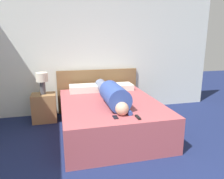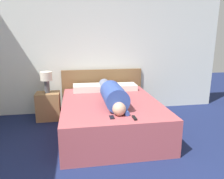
# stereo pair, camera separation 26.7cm
# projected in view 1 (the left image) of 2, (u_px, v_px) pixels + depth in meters

# --- Properties ---
(wall_back) EXTENTS (5.56, 0.06, 2.60)m
(wall_back) POSITION_uv_depth(u_px,v_px,m) (93.00, 53.00, 4.73)
(wall_back) COLOR silver
(wall_back) RESTS_ON ground_plane
(bed) EXTENTS (1.65, 2.09, 0.56)m
(bed) POSITION_uv_depth(u_px,v_px,m) (110.00, 117.00, 3.86)
(bed) COLOR #A84C51
(bed) RESTS_ON ground_plane
(headboard) EXTENTS (1.77, 0.04, 0.95)m
(headboard) POSITION_uv_depth(u_px,v_px,m) (98.00, 91.00, 4.88)
(headboard) COLOR brown
(headboard) RESTS_ON ground_plane
(nightstand) EXTENTS (0.47, 0.37, 0.56)m
(nightstand) POSITION_uv_depth(u_px,v_px,m) (44.00, 108.00, 4.34)
(nightstand) COLOR olive
(nightstand) RESTS_ON ground_plane
(table_lamp) EXTENTS (0.23, 0.23, 0.43)m
(table_lamp) POSITION_uv_depth(u_px,v_px,m) (42.00, 80.00, 4.20)
(table_lamp) COLOR #4C4C51
(table_lamp) RESTS_ON nightstand
(person_lying) EXTENTS (0.36, 1.73, 0.36)m
(person_lying) POSITION_uv_depth(u_px,v_px,m) (112.00, 94.00, 3.68)
(person_lying) COLOR tan
(person_lying) RESTS_ON bed
(pillow_near_headboard) EXTENTS (0.63, 0.37, 0.13)m
(pillow_near_headboard) POSITION_uv_depth(u_px,v_px,m) (85.00, 88.00, 4.46)
(pillow_near_headboard) COLOR silver
(pillow_near_headboard) RESTS_ON bed
(pillow_second) EXTENTS (0.60, 0.37, 0.12)m
(pillow_second) POSITION_uv_depth(u_px,v_px,m) (118.00, 87.00, 4.62)
(pillow_second) COLOR silver
(pillow_second) RESTS_ON bed
(tv_remote) EXTENTS (0.04, 0.15, 0.02)m
(tv_remote) POSITION_uv_depth(u_px,v_px,m) (138.00, 117.00, 3.02)
(tv_remote) COLOR black
(tv_remote) RESTS_ON bed
(cell_phone) EXTENTS (0.06, 0.13, 0.01)m
(cell_phone) POSITION_uv_depth(u_px,v_px,m) (115.00, 117.00, 3.04)
(cell_phone) COLOR black
(cell_phone) RESTS_ON bed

